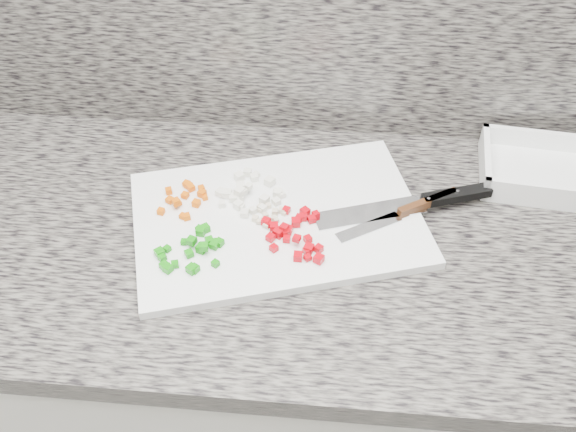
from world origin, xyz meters
name	(u,v)px	position (x,y,z in m)	size (l,w,h in m)	color
cabinet	(290,379)	(0.00, 1.44, 0.43)	(3.92, 0.62, 0.86)	silver
countertop	(290,240)	(0.00, 1.44, 0.88)	(3.96, 0.64, 0.04)	#625E56
cutting_board	(277,219)	(-0.02, 1.46, 0.91)	(0.48, 0.32, 0.02)	white
carrot_pile	(185,198)	(-0.19, 1.48, 0.92)	(0.08, 0.10, 0.02)	#D45604
onion_pile	(249,192)	(-0.08, 1.51, 0.92)	(0.13, 0.12, 0.02)	silver
green_pepper_pile	(192,250)	(-0.15, 1.36, 0.92)	(0.11, 0.11, 0.02)	#117E0B
red_pepper_pile	(294,233)	(0.01, 1.41, 0.92)	(0.11, 0.12, 0.02)	#B6020D
garlic_pile	(269,215)	(-0.04, 1.46, 0.92)	(0.06, 0.06, 0.01)	beige
chef_knife	(427,201)	(0.23, 1.51, 0.92)	(0.31, 0.13, 0.02)	silver
paring_knife	(413,209)	(0.21, 1.49, 0.92)	(0.21, 0.14, 0.02)	silver
tray	(546,172)	(0.46, 1.62, 0.92)	(0.25, 0.19, 0.05)	white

